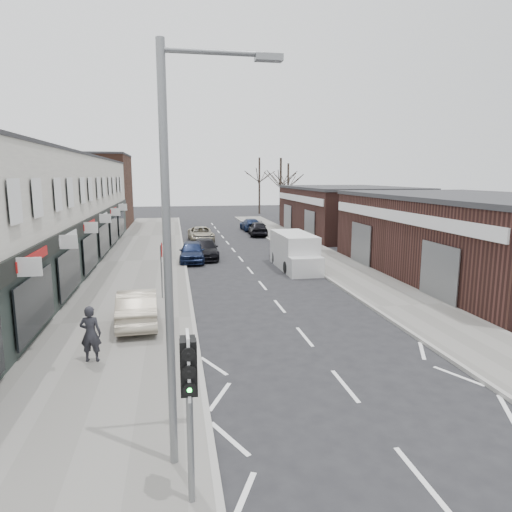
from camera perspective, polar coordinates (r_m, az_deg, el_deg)
name	(u,v)px	position (r m, az deg, el deg)	size (l,w,h in m)	color
ground	(376,424)	(11.84, 14.75, -19.59)	(160.00, 160.00, 0.00)	black
pavement_left	(142,261)	(31.87, -14.02, -0.64)	(5.50, 64.00, 0.12)	slate
pavement_right	(319,256)	(33.42, 7.88, 0.05)	(3.50, 64.00, 0.12)	slate
shop_terrace_left	(19,214)	(30.21, -27.53, 4.64)	(8.00, 41.00, 7.10)	silver
brick_block_far	(92,192)	(55.03, -19.78, 7.57)	(8.00, 10.00, 8.00)	#42261C
right_unit_near	(476,238)	(29.07, 25.80, 2.02)	(10.00, 18.00, 4.50)	#3B1F1A
right_unit_far	(347,212)	(46.65, 11.28, 5.47)	(10.00, 16.00, 4.50)	#3B1F1A
tree_far_a	(280,221)	(59.14, 3.06, 4.39)	(3.60, 3.60, 8.00)	#382D26
tree_far_b	(288,217)	(65.53, 3.98, 4.93)	(3.60, 3.60, 7.50)	#382D26
tree_far_c	(259,214)	(70.73, 0.42, 5.32)	(3.60, 3.60, 8.50)	#382D26
traffic_light	(189,380)	(8.00, -8.40, -15.03)	(0.28, 0.60, 3.10)	slate
street_lamp	(177,240)	(8.55, -9.90, 2.01)	(2.23, 0.22, 8.00)	slate
warning_sign	(162,254)	(21.58, -11.69, 0.24)	(0.12, 0.80, 2.70)	slate
white_van	(295,252)	(28.84, 4.85, 0.51)	(2.04, 5.69, 2.21)	silver
sedan_on_pavement	(138,306)	(18.29, -14.58, -6.11)	(1.46, 4.19, 1.38)	tan
pedestrian	(91,334)	(15.07, -19.98, -9.12)	(0.64, 0.42, 1.77)	black
parked_car_left_a	(192,252)	(31.23, -7.99, 0.55)	(1.66, 4.13, 1.41)	#121D3B
parked_car_left_b	(205,249)	(32.48, -6.43, 0.89)	(1.88, 4.62, 1.34)	black
parked_car_left_c	(201,234)	(41.10, -6.89, 2.75)	(2.12, 4.60, 1.28)	#9E957E
parked_car_right_a	(284,250)	(31.89, 3.51, 0.70)	(1.35, 3.86, 1.27)	silver
parked_car_right_b	(258,228)	(44.51, 0.25, 3.47)	(1.69, 4.19, 1.43)	black
parked_car_right_c	(251,225)	(48.76, -0.68, 3.96)	(1.80, 4.43, 1.28)	#152344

